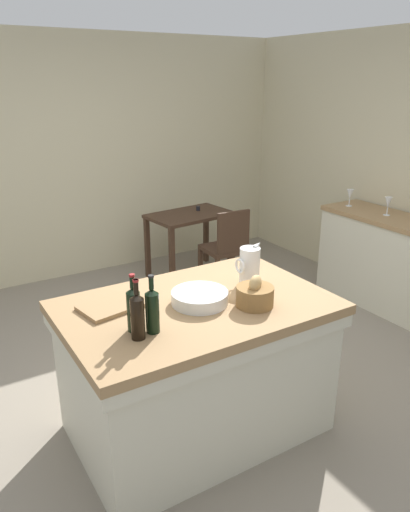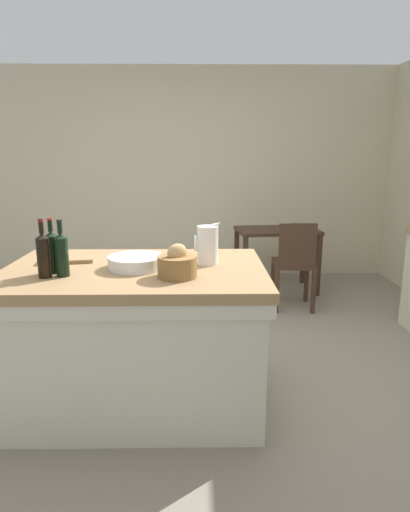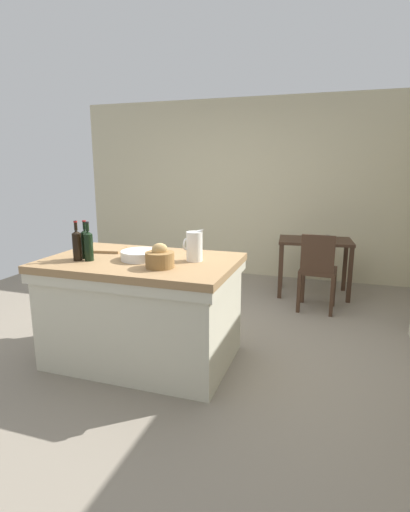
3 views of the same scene
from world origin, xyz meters
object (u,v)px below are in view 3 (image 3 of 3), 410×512
Objects in this scene: island_table at (143,306)px; cutting_board at (105,249)px; wine_bottle_amber at (85,243)px; wine_bottle_green at (77,245)px; wooden_chair at (318,269)px; pitcher at (194,246)px; bread_basket at (160,259)px; wine_bottle_dark at (89,245)px; wash_bowl at (141,255)px; writing_desk at (315,249)px.

cutting_board is at bearing 156.97° from island_table.
island_table is 0.71m from wine_bottle_amber.
cutting_board is at bearing 89.27° from wine_bottle_green.
wooden_chair is 2.37m from cutting_board.
pitcher is at bearing 10.33° from island_table.
bread_basket is 0.69× the size of wine_bottle_dark.
island_table is 0.45m from wash_bowl.
wine_bottle_green is (-0.90, -0.28, 0.01)m from pitcher.
bread_basket is at bearing -7.48° from wine_bottle_amber.
wash_bowl is at bearing 12.27° from wine_bottle_amber.
island_table is 1.64× the size of writing_desk.
wash_bowl is 1.52× the size of bread_basket.
wooden_chair is at bearing 51.60° from wash_bowl.
writing_desk is at bearing 96.56° from wooden_chair.
cutting_board is at bearing -129.53° from writing_desk.
bread_basket is 0.68× the size of wine_bottle_green.
wooden_chair is 2.59m from wine_bottle_amber.
wash_bowl is (-1.27, -2.31, 0.32)m from writing_desk.
writing_desk is 2.66m from wash_bowl.
wash_bowl is 1.03× the size of wine_bottle_green.
bread_basket is at bearing -37.09° from wash_bowl.
wooden_chair is 2.22m from bread_basket.
wine_bottle_amber is (-0.71, 0.09, 0.06)m from bread_basket.
writing_desk is at bearing 61.31° from wash_bowl.
wine_bottle_dark reaches higher than bread_basket.
cutting_board is at bearing 151.03° from bread_basket.
cutting_board is at bearing 172.75° from pitcher.
pitcher is 0.95m from wine_bottle_green.
wine_bottle_dark is at bearing -132.87° from wooden_chair.
island_table is 5.60× the size of pitcher.
wine_bottle_green is (-1.81, -1.88, 0.53)m from wooden_chair.
island_table is at bearing 14.38° from wine_bottle_amber.
wooden_chair is 2.73× the size of wash_bowl.
island_table is at bearing 132.67° from wash_bowl.
pitcher reaches higher than cutting_board.
wine_bottle_green reaches higher than cutting_board.
wine_bottle_dark is 0.10m from wine_bottle_amber.
wash_bowl reaches higher than island_table.
wine_bottle_green reaches higher than wash_bowl.
wine_bottle_amber is (-0.44, -0.11, 0.54)m from island_table.
wooden_chair is (0.07, -0.63, -0.11)m from writing_desk.
cutting_board reaches higher than wooden_chair.
cutting_board reaches higher than island_table.
pitcher is at bearing -110.71° from writing_desk.
wash_bowl is 1.05× the size of wine_bottle_dark.
wine_bottle_dark is (-1.72, -1.85, 0.52)m from wooden_chair.
wine_bottle_dark is (-0.81, -0.26, 0.01)m from pitcher.
pitcher is at bearing 17.37° from wine_bottle_green.
wine_bottle_amber is at bearing 78.28° from wine_bottle_green.
pitcher is at bearing 12.49° from wash_bowl.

